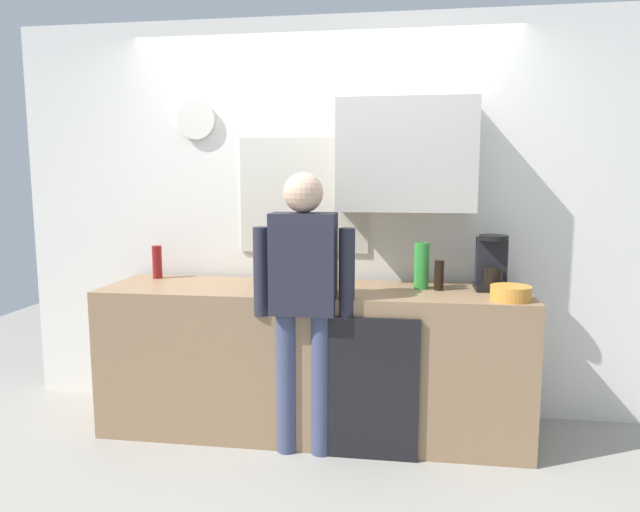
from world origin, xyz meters
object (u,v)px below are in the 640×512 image
at_px(bottle_red_vinegar, 157,262).
at_px(mixing_bowl, 511,293).
at_px(bottle_dark_sauce, 439,275).
at_px(bottle_olive_oil, 307,266).
at_px(potted_plant, 268,263).
at_px(bottle_clear_soda, 421,266).
at_px(cup_terracotta_mug, 291,274).
at_px(person_at_sink, 304,291).
at_px(coffee_maker, 492,265).

distance_m(bottle_red_vinegar, mixing_bowl, 2.24).
bearing_deg(bottle_dark_sauce, bottle_olive_oil, 179.19).
height_order(bottle_red_vinegar, bottle_dark_sauce, bottle_red_vinegar).
xyz_separation_m(mixing_bowl, potted_plant, (-1.43, 0.28, 0.09)).
bearing_deg(bottle_dark_sauce, mixing_bowl, -31.82).
bearing_deg(bottle_clear_soda, bottle_olive_oil, -178.16).
bearing_deg(potted_plant, cup_terracotta_mug, 44.09).
height_order(potted_plant, person_at_sink, person_at_sink).
distance_m(bottle_clear_soda, person_at_sink, 0.76).
bearing_deg(mixing_bowl, bottle_olive_oil, 168.31).
bearing_deg(bottle_red_vinegar, potted_plant, -7.36).
bearing_deg(bottle_clear_soda, coffee_maker, 6.19).
bearing_deg(cup_terracotta_mug, mixing_bowl, -17.00).
bearing_deg(potted_plant, person_at_sink, -53.16).
height_order(cup_terracotta_mug, mixing_bowl, cup_terracotta_mug).
bearing_deg(coffee_maker, bottle_olive_oil, -176.53).
distance_m(coffee_maker, mixing_bowl, 0.33).
distance_m(coffee_maker, bottle_olive_oil, 1.12).
relative_size(mixing_bowl, potted_plant, 0.96).
distance_m(cup_terracotta_mug, mixing_bowl, 1.36).
bearing_deg(potted_plant, bottle_olive_oil, -8.36).
bearing_deg(potted_plant, bottle_clear_soda, -0.89).
relative_size(bottle_dark_sauce, bottle_olive_oil, 0.72).
xyz_separation_m(coffee_maker, bottle_olive_oil, (-1.12, -0.07, -0.02)).
xyz_separation_m(coffee_maker, cup_terracotta_mug, (-1.25, 0.09, -0.10)).
relative_size(bottle_dark_sauce, cup_terracotta_mug, 1.96).
xyz_separation_m(bottle_red_vinegar, person_at_sink, (1.08, -0.50, -0.07)).
height_order(bottle_dark_sauce, mixing_bowl, bottle_dark_sauce).
xyz_separation_m(cup_terracotta_mug, mixing_bowl, (1.30, -0.40, -0.01)).
height_order(bottle_dark_sauce, person_at_sink, person_at_sink).
height_order(bottle_red_vinegar, cup_terracotta_mug, bottle_red_vinegar).
height_order(cup_terracotta_mug, potted_plant, potted_plant).
distance_m(coffee_maker, bottle_dark_sauce, 0.33).
bearing_deg(potted_plant, coffee_maker, 1.28).
relative_size(coffee_maker, person_at_sink, 0.21).
bearing_deg(potted_plant, bottle_dark_sauce, -2.64).
xyz_separation_m(bottle_dark_sauce, person_at_sink, (-0.76, -0.35, -0.05)).
xyz_separation_m(bottle_olive_oil, person_at_sink, (0.04, -0.36, -0.08)).
bearing_deg(cup_terracotta_mug, potted_plant, -135.91).
height_order(bottle_clear_soda, mixing_bowl, bottle_clear_soda).
relative_size(bottle_dark_sauce, potted_plant, 0.78).
distance_m(bottle_clear_soda, bottle_red_vinegar, 1.74).
relative_size(bottle_red_vinegar, person_at_sink, 0.14).
distance_m(bottle_red_vinegar, bottle_dark_sauce, 1.84).
relative_size(cup_terracotta_mug, person_at_sink, 0.06).
height_order(bottle_dark_sauce, cup_terracotta_mug, bottle_dark_sauce).
relative_size(bottle_red_vinegar, cup_terracotta_mug, 2.39).
bearing_deg(bottle_red_vinegar, bottle_olive_oil, -7.61).
relative_size(coffee_maker, mixing_bowl, 1.50).
bearing_deg(person_at_sink, mixing_bowl, 5.57).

